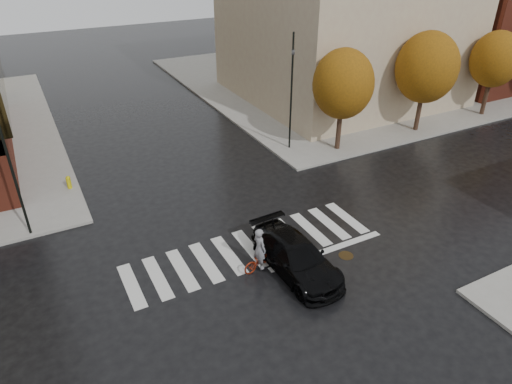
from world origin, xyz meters
The scene contains 12 objects.
ground centered at (0.00, 0.00, 0.00)m, with size 120.00×120.00×0.00m, color black.
sidewalk_ne centered at (21.00, 21.00, 0.07)m, with size 30.00×30.00×0.15m, color gray.
crosswalk centered at (0.00, 0.50, 0.01)m, with size 12.00×3.00×0.01m, color silver.
tree_ne_a centered at (10.00, 7.40, 4.46)m, with size 3.80×3.80×6.50m.
tree_ne_b centered at (17.00, 7.40, 4.62)m, with size 4.20×4.20×6.89m.
tree_ne_c centered at (24.00, 7.40, 4.37)m, with size 3.60×3.60×6.31m.
sedan centered at (1.00, -1.80, 0.73)m, with size 2.06×5.06×1.47m, color black.
cyclist centered at (-0.27, -1.00, 0.71)m, with size 1.90×0.91×2.07m.
traffic_light_nw centered at (-8.83, 6.30, 4.20)m, with size 0.18×0.15×7.14m.
traffic_light_ne centered at (7.27, 9.00, 4.36)m, with size 0.20×0.22×7.38m.
fire_hydrant centered at (-6.50, 10.00, 0.56)m, with size 0.27×0.27×0.74m.
manhole centered at (3.55, -2.00, 0.01)m, with size 0.67×0.67×0.01m, color #402F17.
Camera 1 is at (-7.64, -14.55, 12.70)m, focal length 32.00 mm.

